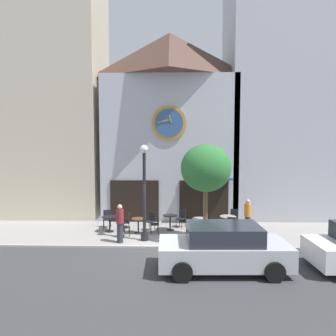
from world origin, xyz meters
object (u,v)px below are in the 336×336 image
cafe_chair_left_end (123,226)px  cafe_chair_corner (107,217)px  cafe_chair_facing_wall (232,225)px  cafe_chair_under_awning (156,223)px  cafe_table_center (228,220)px  parked_car_silver (223,248)px  cafe_chair_right_end (151,220)px  pedestrian_maroon (120,223)px  cafe_chair_outer (127,221)px  cafe_chair_near_lamp (234,216)px  cafe_table_leftmost (170,219)px  pedestrian_orange (248,216)px  street_tree (206,168)px  cafe_table_rightmost (138,223)px  cafe_chair_mid_row (182,217)px  street_lamp (144,192)px  cafe_table_near_curb (200,223)px  cafe_table_near_door (110,221)px

cafe_chair_left_end → cafe_chair_corner: 1.92m
cafe_chair_facing_wall → cafe_chair_under_awning: size_ratio=1.00×
cafe_table_center → cafe_chair_left_end: (-5.01, -1.21, -0.01)m
parked_car_silver → cafe_chair_right_end: bearing=120.9°
cafe_table_center → cafe_chair_facing_wall: cafe_chair_facing_wall is taller
pedestrian_maroon → parked_car_silver: (4.01, -2.77, -0.10)m
cafe_chair_outer → cafe_chair_near_lamp: 5.49m
pedestrian_maroon → cafe_chair_near_lamp: bearing=26.8°
cafe_table_leftmost → pedestrian_orange: size_ratio=0.45×
cafe_table_center → pedestrian_orange: pedestrian_orange is taller
street_tree → cafe_table_rightmost: bearing=160.8°
cafe_chair_corner → cafe_chair_under_awning: (2.58, -0.96, 0.00)m
cafe_table_center → cafe_chair_facing_wall: bearing=-88.9°
cafe_table_center → cafe_chair_mid_row: cafe_chair_mid_row is taller
cafe_chair_near_lamp → pedestrian_orange: pedestrian_orange is taller
cafe_chair_outer → pedestrian_orange: bearing=-2.9°
parked_car_silver → street_lamp: bearing=133.8°
cafe_table_rightmost → cafe_table_near_curb: cafe_table_near_curb is taller
cafe_chair_right_end → cafe_table_leftmost: bearing=0.9°
cafe_table_near_door → cafe_chair_left_end: size_ratio=0.83×
cafe_chair_near_lamp → cafe_chair_under_awning: bearing=-161.3°
pedestrian_maroon → cafe_table_near_curb: bearing=19.9°
cafe_table_near_door → cafe_table_leftmost: size_ratio=0.99×
cafe_chair_outer → pedestrian_maroon: (-0.03, -1.70, 0.33)m
street_lamp → cafe_table_near_door: 2.77m
street_lamp → cafe_table_rightmost: bearing=111.6°
cafe_chair_facing_wall → cafe_chair_mid_row: size_ratio=1.00×
cafe_chair_left_end → cafe_chair_corner: size_ratio=1.00×
cafe_chair_left_end → pedestrian_orange: 5.88m
cafe_chair_corner → pedestrian_maroon: pedestrian_maroon is taller
cafe_chair_mid_row → parked_car_silver: bearing=-76.4°
cafe_table_center → pedestrian_maroon: 5.38m
street_tree → cafe_chair_outer: bearing=159.1°
cafe_table_center → parked_car_silver: bearing=-101.7°
cafe_chair_left_end → cafe_chair_outer: size_ratio=1.00×
cafe_chair_right_end → cafe_table_near_door: bearing=-170.3°
cafe_table_rightmost → cafe_chair_facing_wall: size_ratio=0.81×
cafe_chair_outer → cafe_chair_under_awning: (1.45, -0.30, 0.00)m
cafe_chair_outer → cafe_chair_mid_row: size_ratio=1.00×
street_lamp → cafe_chair_under_awning: (0.45, 1.07, -1.62)m
cafe_table_leftmost → cafe_chair_facing_wall: bearing=-16.7°
cafe_table_near_curb → parked_car_silver: (0.46, -4.06, 0.21)m
cafe_table_near_door → cafe_chair_near_lamp: size_ratio=0.83×
cafe_table_near_curb → cafe_chair_left_end: bearing=-171.9°
cafe_table_near_door → cafe_chair_mid_row: bearing=15.5°
cafe_chair_outer → pedestrian_orange: 5.81m
cafe_chair_outer → cafe_chair_facing_wall: same height
cafe_table_center → cafe_table_near_door: bearing=-176.5°
cafe_table_rightmost → cafe_chair_under_awning: 0.86m
cafe_table_near_curb → cafe_chair_mid_row: 1.57m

